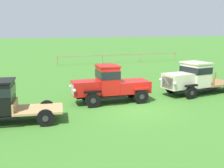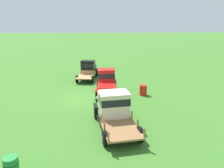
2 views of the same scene
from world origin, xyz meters
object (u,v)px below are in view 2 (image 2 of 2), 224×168
(vintage_truck_foreground_near, at_px, (88,69))
(vintage_truck_midrow_center, at_px, (113,107))
(vintage_truck_second_in_line, at_px, (106,82))
(oil_drum_beside_row, at_px, (143,90))
(oil_drum_near_fence, at_px, (11,167))

(vintage_truck_foreground_near, height_order, vintage_truck_midrow_center, vintage_truck_midrow_center)
(vintage_truck_second_in_line, distance_m, oil_drum_beside_row, 3.25)
(vintage_truck_second_in_line, bearing_deg, oil_drum_beside_row, 81.43)
(vintage_truck_foreground_near, distance_m, oil_drum_beside_row, 8.15)
(vintage_truck_foreground_near, xyz_separation_m, vintage_truck_second_in_line, (6.07, 1.68, 0.07))
(vintage_truck_second_in_line, relative_size, vintage_truck_midrow_center, 0.85)
(vintage_truck_second_in_line, height_order, oil_drum_beside_row, vintage_truck_second_in_line)
(oil_drum_beside_row, relative_size, oil_drum_near_fence, 1.00)
(vintage_truck_foreground_near, xyz_separation_m, oil_drum_beside_row, (6.54, 4.83, -0.58))
(vintage_truck_second_in_line, height_order, oil_drum_near_fence, vintage_truck_second_in_line)
(vintage_truck_second_in_line, relative_size, oil_drum_near_fence, 5.24)
(vintage_truck_midrow_center, xyz_separation_m, oil_drum_near_fence, (4.54, -4.53, -0.66))
(oil_drum_beside_row, bearing_deg, vintage_truck_foreground_near, -143.58)
(vintage_truck_second_in_line, bearing_deg, oil_drum_near_fence, -23.44)
(vintage_truck_foreground_near, height_order, oil_drum_near_fence, vintage_truck_foreground_near)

